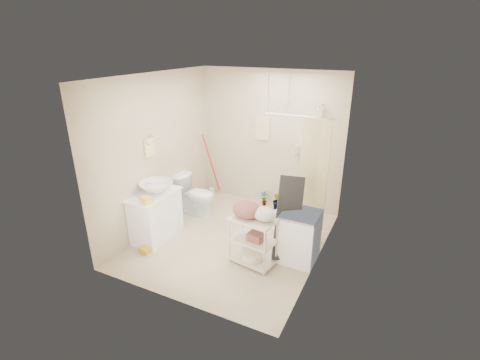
% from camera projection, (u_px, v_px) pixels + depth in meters
% --- Properties ---
extents(floor, '(3.20, 3.20, 0.00)m').
position_uv_depth(floor, '(232.00, 239.00, 5.74)').
color(floor, '#BDAC8E').
rests_on(floor, ground).
extents(ceiling, '(2.80, 3.20, 0.04)m').
position_uv_depth(ceiling, '(230.00, 76.00, 4.77)').
color(ceiling, silver).
rests_on(ceiling, ground).
extents(wall_back, '(2.80, 0.04, 2.60)m').
position_uv_depth(wall_back, '(270.00, 140.00, 6.59)').
color(wall_back, beige).
rests_on(wall_back, ground).
extents(wall_front, '(2.80, 0.04, 2.60)m').
position_uv_depth(wall_front, '(166.00, 208.00, 3.92)').
color(wall_front, beige).
rests_on(wall_front, ground).
extents(wall_left, '(0.04, 3.20, 2.60)m').
position_uv_depth(wall_left, '(157.00, 153.00, 5.82)').
color(wall_left, beige).
rests_on(wall_left, ground).
extents(wall_right, '(0.04, 3.20, 2.60)m').
position_uv_depth(wall_right, '(323.00, 180.00, 4.68)').
color(wall_right, beige).
rests_on(wall_right, ground).
extents(vanity, '(0.51, 0.90, 0.78)m').
position_uv_depth(vanity, '(156.00, 216.00, 5.68)').
color(vanity, white).
rests_on(vanity, ground).
extents(sink, '(0.67, 0.67, 0.19)m').
position_uv_depth(sink, '(156.00, 187.00, 5.53)').
color(sink, silver).
rests_on(sink, vanity).
extents(counter_basket, '(0.21, 0.18, 0.10)m').
position_uv_depth(counter_basket, '(146.00, 200.00, 5.20)').
color(counter_basket, yellow).
rests_on(counter_basket, vanity).
extents(floor_basket, '(0.25, 0.20, 0.13)m').
position_uv_depth(floor_basket, '(145.00, 249.00, 5.35)').
color(floor_basket, gold).
rests_on(floor_basket, ground).
extents(toilet, '(0.74, 0.42, 0.75)m').
position_uv_depth(toilet, '(196.00, 195.00, 6.49)').
color(toilet, white).
rests_on(toilet, ground).
extents(mop, '(0.16, 0.16, 1.30)m').
position_uv_depth(mop, '(211.00, 165.00, 7.20)').
color(mop, '#A42119').
rests_on(mop, ground).
extents(potted_plant_a, '(0.16, 0.11, 0.29)m').
position_uv_depth(potted_plant_a, '(264.00, 198.00, 6.88)').
color(potted_plant_a, brown).
rests_on(potted_plant_a, ground).
extents(potted_plant_b, '(0.23, 0.20, 0.36)m').
position_uv_depth(potted_plant_b, '(278.00, 201.00, 6.70)').
color(potted_plant_b, '#933F1F').
rests_on(potted_plant_b, ground).
extents(hanging_towel, '(0.28, 0.03, 0.42)m').
position_uv_depth(hanging_towel, '(263.00, 129.00, 6.55)').
color(hanging_towel, beige).
rests_on(hanging_towel, wall_back).
extents(towel_ring, '(0.04, 0.22, 0.34)m').
position_uv_depth(towel_ring, '(149.00, 146.00, 5.58)').
color(towel_ring, '#FEE599').
rests_on(towel_ring, wall_left).
extents(tp_holder, '(0.08, 0.12, 0.14)m').
position_uv_depth(tp_holder, '(164.00, 184.00, 6.06)').
color(tp_holder, silver).
rests_on(tp_holder, wall_left).
extents(shower, '(1.10, 1.10, 2.10)m').
position_uv_depth(shower, '(305.00, 168.00, 5.87)').
color(shower, white).
rests_on(shower, ground).
extents(shampoo_bottle_a, '(0.12, 0.12, 0.27)m').
position_uv_depth(shampoo_bottle_a, '(303.00, 137.00, 6.19)').
color(shampoo_bottle_a, silver).
rests_on(shampoo_bottle_a, shower).
extents(shampoo_bottle_b, '(0.08, 0.08, 0.17)m').
position_uv_depth(shampoo_bottle_b, '(307.00, 140.00, 6.17)').
color(shampoo_bottle_b, '#4259B3').
rests_on(shampoo_bottle_b, shower).
extents(washing_machine, '(0.53, 0.54, 0.77)m').
position_uv_depth(washing_machine, '(299.00, 236.00, 5.09)').
color(washing_machine, white).
rests_on(washing_machine, ground).
extents(laundry_rack, '(0.69, 0.47, 0.88)m').
position_uv_depth(laundry_rack, '(253.00, 237.00, 4.97)').
color(laundry_rack, beige).
rests_on(laundry_rack, ground).
extents(ironing_board, '(0.37, 0.28, 1.30)m').
position_uv_depth(ironing_board, '(288.00, 218.00, 5.05)').
color(ironing_board, black).
rests_on(ironing_board, ground).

